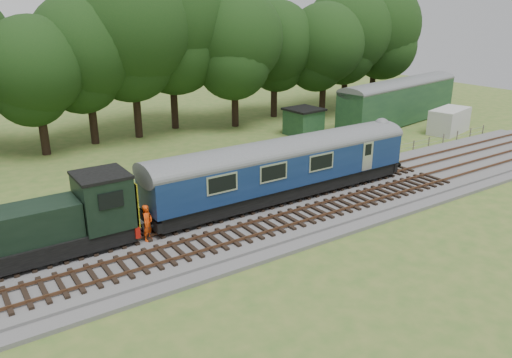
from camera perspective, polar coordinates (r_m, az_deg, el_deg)
ground at (r=27.58m, az=-4.95°, el=-6.19°), size 120.00×120.00×0.00m
ballast at (r=27.50m, az=-4.96°, el=-5.86°), size 70.00×7.00×0.35m
track_north at (r=28.53m, az=-6.35°, el=-4.42°), size 67.20×2.40×0.21m
track_south at (r=26.14m, az=-3.25°, el=-6.64°), size 67.20×2.40×0.21m
fence at (r=31.27m, az=-8.99°, el=-3.18°), size 64.00×0.12×1.00m
tree_line at (r=46.99m, az=-18.21°, el=3.75°), size 70.00×8.00×18.00m
dmu_railcar at (r=30.70m, az=3.20°, el=1.78°), size 18.05×2.86×3.88m
shunter_loco at (r=25.58m, az=-22.71°, el=-4.97°), size 8.91×2.60×3.38m
worker at (r=26.12m, az=-12.30°, el=-4.91°), size 0.84×0.80×1.94m
parked_coach at (r=54.58m, az=16.08°, el=8.78°), size 18.02×6.16×4.54m
shed at (r=48.10m, az=5.46°, el=6.58°), size 3.35×3.35×2.56m
caravan at (r=52.24m, az=21.21°, el=6.23°), size 5.21×3.41×2.34m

